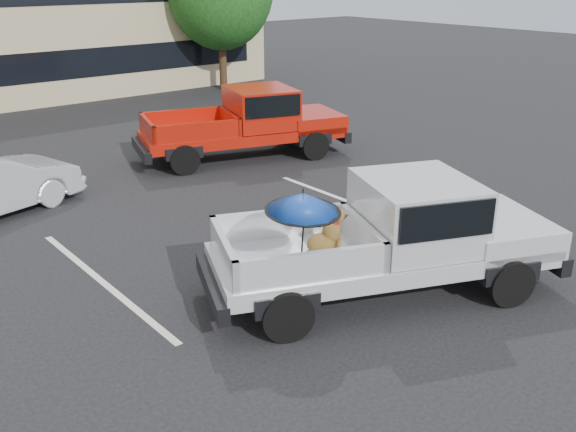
# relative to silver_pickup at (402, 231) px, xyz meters

# --- Properties ---
(ground) EXTENTS (90.00, 90.00, 0.00)m
(ground) POSITION_rel_silver_pickup_xyz_m (-0.62, 1.35, -1.05)
(ground) COLOR black
(ground) RESTS_ON ground
(stripe_left) EXTENTS (0.12, 5.00, 0.01)m
(stripe_left) POSITION_rel_silver_pickup_xyz_m (-3.62, 3.35, -1.05)
(stripe_left) COLOR silver
(stripe_left) RESTS_ON ground
(stripe_right) EXTENTS (0.12, 5.00, 0.01)m
(stripe_right) POSITION_rel_silver_pickup_xyz_m (2.38, 3.35, -1.05)
(stripe_right) COLOR silver
(stripe_right) RESTS_ON ground
(motel_building) EXTENTS (20.40, 8.40, 6.30)m
(motel_building) POSITION_rel_silver_pickup_xyz_m (1.38, 22.34, 2.15)
(motel_building) COLOR tan
(motel_building) RESTS_ON ground
(silver_pickup) EXTENTS (6.00, 4.06, 2.06)m
(silver_pickup) POSITION_rel_silver_pickup_xyz_m (0.00, 0.00, 0.00)
(silver_pickup) COLOR black
(silver_pickup) RESTS_ON ground
(red_pickup) EXTENTS (6.08, 3.61, 1.90)m
(red_pickup) POSITION_rel_silver_pickup_xyz_m (3.05, 7.93, -0.02)
(red_pickup) COLOR black
(red_pickup) RESTS_ON ground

